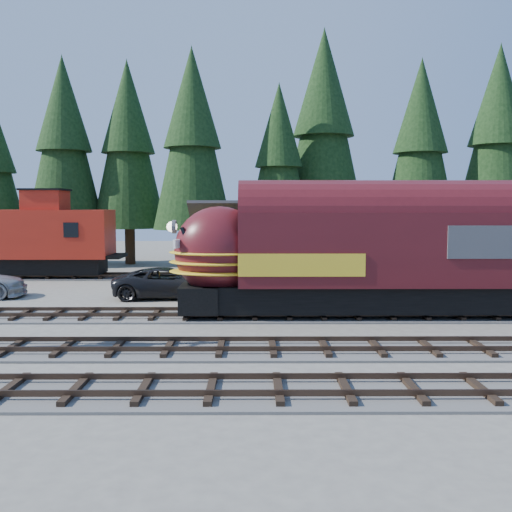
{
  "coord_description": "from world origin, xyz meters",
  "views": [
    {
      "loc": [
        -3.07,
        -21.35,
        5.0
      ],
      "look_at": [
        -2.95,
        4.0,
        2.77
      ],
      "focal_mm": 40.0,
      "sensor_mm": 36.0,
      "label": 1
    }
  ],
  "objects_px": {
    "locomotive": "(354,257)",
    "caboose": "(32,238)",
    "pickup_truck_a": "(169,283)",
    "depot": "(308,242)"
  },
  "relations": [
    {
      "from": "caboose",
      "to": "pickup_truck_a",
      "type": "height_order",
      "value": "caboose"
    },
    {
      "from": "caboose",
      "to": "pickup_truck_a",
      "type": "bearing_deg",
      "value": -38.72
    },
    {
      "from": "pickup_truck_a",
      "to": "depot",
      "type": "bearing_deg",
      "value": -85.28
    },
    {
      "from": "locomotive",
      "to": "caboose",
      "type": "bearing_deg",
      "value": 144.8
    },
    {
      "from": "depot",
      "to": "caboose",
      "type": "bearing_deg",
      "value": 157.81
    },
    {
      "from": "pickup_truck_a",
      "to": "caboose",
      "type": "bearing_deg",
      "value": 47.89
    },
    {
      "from": "locomotive",
      "to": "caboose",
      "type": "relative_size",
      "value": 1.56
    },
    {
      "from": "depot",
      "to": "pickup_truck_a",
      "type": "bearing_deg",
      "value": -171.89
    },
    {
      "from": "locomotive",
      "to": "caboose",
      "type": "xyz_separation_m",
      "value": [
        -19.84,
        14.0,
        0.11
      ]
    },
    {
      "from": "depot",
      "to": "caboose",
      "type": "distance_m",
      "value": 19.86
    }
  ]
}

